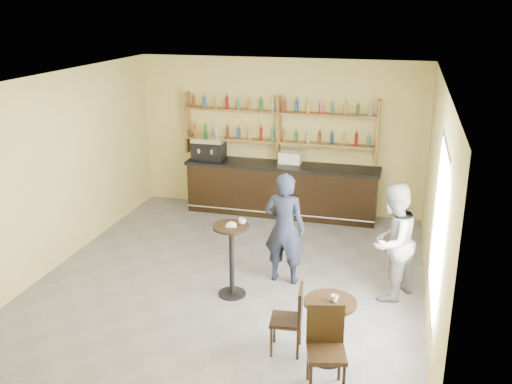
% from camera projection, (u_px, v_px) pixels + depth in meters
% --- Properties ---
extents(floor, '(7.00, 7.00, 0.00)m').
position_uv_depth(floor, '(231.00, 279.00, 9.20)').
color(floor, slate).
rests_on(floor, ground).
extents(ceiling, '(7.00, 7.00, 0.00)m').
position_uv_depth(ceiling, '(228.00, 79.00, 8.18)').
color(ceiling, white).
rests_on(ceiling, wall_back).
extents(wall_back, '(7.00, 0.00, 7.00)m').
position_uv_depth(wall_back, '(280.00, 136.00, 11.90)').
color(wall_back, '#DDCF7E').
rests_on(wall_back, floor).
extents(wall_front, '(7.00, 0.00, 7.00)m').
position_uv_depth(wall_front, '(122.00, 293.00, 5.48)').
color(wall_front, '#DDCF7E').
rests_on(wall_front, floor).
extents(wall_left, '(0.00, 7.00, 7.00)m').
position_uv_depth(wall_left, '(57.00, 171.00, 9.42)').
color(wall_left, '#DDCF7E').
rests_on(wall_left, floor).
extents(wall_right, '(0.00, 7.00, 7.00)m').
position_uv_depth(wall_right, '(435.00, 202.00, 7.96)').
color(wall_right, '#DDCF7E').
rests_on(wall_right, floor).
extents(window_pane, '(0.00, 2.00, 2.00)m').
position_uv_depth(window_pane, '(438.00, 226.00, 6.83)').
color(window_pane, white).
rests_on(window_pane, wall_right).
extents(window_frame, '(0.04, 1.70, 2.10)m').
position_uv_depth(window_frame, '(438.00, 226.00, 6.83)').
color(window_frame, black).
rests_on(window_frame, wall_right).
extents(shelf_unit, '(4.00, 0.26, 1.40)m').
position_uv_depth(shelf_unit, '(279.00, 127.00, 11.71)').
color(shelf_unit, brown).
rests_on(shelf_unit, wall_back).
extents(liquor_bottles, '(3.68, 0.10, 1.00)m').
position_uv_depth(liquor_bottles, '(279.00, 119.00, 11.66)').
color(liquor_bottles, '#8C5919').
rests_on(liquor_bottles, shelf_unit).
extents(bar_counter, '(4.01, 0.78, 1.09)m').
position_uv_depth(bar_counter, '(282.00, 189.00, 11.88)').
color(bar_counter, black).
rests_on(bar_counter, floor).
extents(espresso_machine, '(0.66, 0.43, 0.47)m').
position_uv_depth(espresso_machine, '(209.00, 148.00, 12.02)').
color(espresso_machine, black).
rests_on(espresso_machine, bar_counter).
extents(pastry_case, '(0.49, 0.40, 0.28)m').
position_uv_depth(pastry_case, '(290.00, 158.00, 11.62)').
color(pastry_case, silver).
rests_on(pastry_case, bar_counter).
extents(pedestal_table, '(0.69, 0.69, 1.14)m').
position_uv_depth(pedestal_table, '(232.00, 261.00, 8.55)').
color(pedestal_table, black).
rests_on(pedestal_table, floor).
extents(napkin, '(0.19, 0.19, 0.00)m').
position_uv_depth(napkin, '(231.00, 225.00, 8.37)').
color(napkin, white).
rests_on(napkin, pedestal_table).
extents(donut, '(0.13, 0.13, 0.05)m').
position_uv_depth(donut, '(232.00, 224.00, 8.35)').
color(donut, gold).
rests_on(donut, napkin).
extents(cup_pedestal, '(0.12, 0.12, 0.09)m').
position_uv_depth(cup_pedestal, '(242.00, 221.00, 8.41)').
color(cup_pedestal, white).
rests_on(cup_pedestal, pedestal_table).
extents(man_main, '(0.68, 0.47, 1.80)m').
position_uv_depth(man_main, '(284.00, 228.00, 8.89)').
color(man_main, black).
rests_on(man_main, floor).
extents(cafe_table, '(0.75, 0.75, 0.82)m').
position_uv_depth(cafe_table, '(329.00, 331.00, 7.02)').
color(cafe_table, black).
rests_on(cafe_table, floor).
extents(cup_cafe, '(0.11, 0.11, 0.09)m').
position_uv_depth(cup_cafe, '(335.00, 298.00, 6.86)').
color(cup_cafe, white).
rests_on(cup_cafe, cafe_table).
extents(chair_west, '(0.43, 0.43, 0.91)m').
position_uv_depth(chair_west, '(286.00, 319.00, 7.19)').
color(chair_west, black).
rests_on(chair_west, floor).
extents(chair_south, '(0.53, 0.53, 1.00)m').
position_uv_depth(chair_south, '(326.00, 352.00, 6.43)').
color(chair_south, black).
rests_on(chair_south, floor).
extents(patron_second, '(1.02, 1.09, 1.80)m').
position_uv_depth(patron_second, '(392.00, 242.00, 8.40)').
color(patron_second, '#949599').
rests_on(patron_second, floor).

